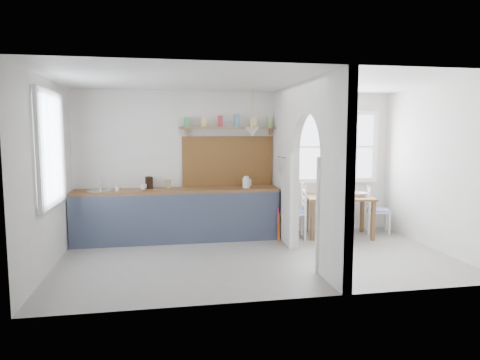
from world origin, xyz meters
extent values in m
cube|color=#9A948D|center=(0.00, 0.00, 0.00)|extent=(5.80, 3.20, 0.01)
cube|color=white|center=(0.00, 0.00, 2.60)|extent=(5.80, 3.20, 0.01)
cube|color=white|center=(0.00, 1.60, 1.30)|extent=(5.80, 0.01, 2.60)
cube|color=white|center=(0.00, -1.60, 1.30)|extent=(5.80, 0.01, 2.60)
cube|color=white|center=(-2.90, 0.00, 1.30)|extent=(0.01, 3.20, 2.60)
cube|color=white|center=(2.90, 0.00, 1.30)|extent=(0.01, 3.20, 2.60)
cube|color=white|center=(0.70, -1.20, 1.30)|extent=(0.12, 0.80, 2.60)
cube|color=white|center=(0.70, 1.00, 1.30)|extent=(0.12, 1.20, 2.60)
cube|color=white|center=(0.70, -0.20, 2.08)|extent=(0.12, 1.20, 1.05)
cube|color=brown|center=(-1.13, 1.30, 0.88)|extent=(3.50, 0.60, 0.05)
cube|color=#40475A|center=(-1.13, 1.01, 0.42)|extent=(3.50, 0.03, 0.85)
cube|color=black|center=(-1.13, 1.35, 0.42)|extent=(3.46, 0.45, 0.85)
cylinder|color=silver|center=(-2.43, 1.30, 0.89)|extent=(0.40, 0.40, 0.02)
cube|color=brown|center=(-0.20, 1.58, 1.35)|extent=(1.65, 0.03, 0.90)
cube|color=#986642|center=(-0.20, 1.49, 1.95)|extent=(1.75, 0.20, 0.03)
cube|color=#318A46|center=(-0.95, 1.49, 2.06)|extent=(0.09, 0.09, 0.18)
cube|color=#E0B95F|center=(-0.65, 1.49, 2.06)|extent=(0.09, 0.09, 0.18)
cube|color=maroon|center=(-0.35, 1.49, 2.06)|extent=(0.09, 0.09, 0.18)
cube|color=teal|center=(-0.06, 1.49, 2.06)|extent=(0.09, 0.09, 0.18)
cube|color=#CFCD81|center=(0.24, 1.49, 2.06)|extent=(0.09, 0.09, 0.18)
cube|color=#7D9E52|center=(0.54, 1.49, 2.06)|extent=(0.09, 0.09, 0.18)
cone|color=white|center=(0.15, 1.15, 1.88)|extent=(0.26, 0.26, 0.16)
cylinder|color=silver|center=(0.61, 0.90, 1.45)|extent=(0.02, 0.50, 0.02)
imported|color=silver|center=(-2.12, 1.18, 0.95)|extent=(0.11, 0.11, 0.10)
imported|color=white|center=(-1.70, 1.35, 0.95)|extent=(0.12, 0.12, 0.09)
cube|color=black|center=(-1.61, 1.44, 1.00)|extent=(0.13, 0.16, 0.21)
cylinder|color=olive|center=(-1.29, 1.43, 0.98)|extent=(0.11, 0.11, 0.15)
cube|color=#B71871|center=(0.58, 0.99, 0.28)|extent=(0.02, 0.03, 0.58)
cube|color=#C1620E|center=(0.58, 0.93, 0.25)|extent=(0.02, 0.03, 0.51)
imported|color=silver|center=(2.08, 1.01, 0.76)|extent=(0.33, 0.33, 0.07)
imported|color=#7CA579|center=(1.64, 0.93, 0.77)|extent=(0.12, 0.12, 0.09)
cylinder|color=black|center=(1.38, 1.01, 0.74)|extent=(0.24, 0.24, 0.02)
imported|color=#5A2F6D|center=(1.84, 1.28, 0.82)|extent=(0.20, 0.20, 0.17)
camera|label=1|loc=(-1.37, -6.06, 1.86)|focal=32.00mm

